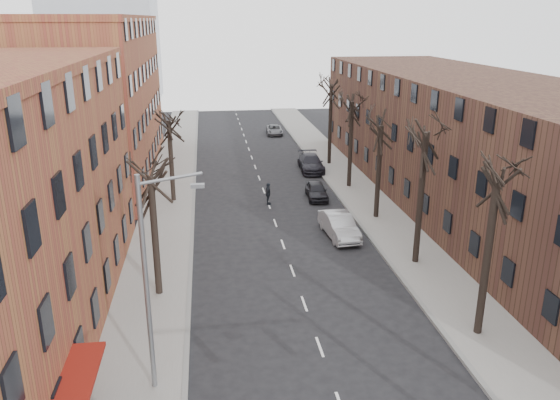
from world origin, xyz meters
name	(u,v)px	position (x,y,z in m)	size (l,w,h in m)	color
sidewalk_left	(170,197)	(-8.00, 35.00, 0.07)	(4.00, 90.00, 0.15)	gray
sidewalk_right	(356,189)	(8.00, 35.00, 0.07)	(4.00, 90.00, 0.15)	gray
building_left_far	(83,100)	(-16.00, 44.00, 7.00)	(12.00, 28.00, 14.00)	brown
building_right	(476,144)	(16.00, 30.00, 5.00)	(12.00, 50.00, 10.00)	#4C3123
tree_right_b	(477,335)	(7.60, 12.00, 0.00)	(5.20, 5.20, 10.80)	black
tree_right_c	(415,263)	(7.60, 20.00, 0.00)	(5.20, 5.20, 11.60)	black
tree_right_d	(376,218)	(7.60, 28.00, 0.00)	(5.20, 5.20, 10.00)	black
tree_right_e	(349,187)	(7.60, 36.00, 0.00)	(5.20, 5.20, 10.80)	black
tree_right_f	(329,164)	(7.60, 44.00, 0.00)	(5.20, 5.20, 11.60)	black
tree_left_a	(160,295)	(-7.60, 18.00, 0.00)	(5.20, 5.20, 9.50)	black
tree_left_b	(174,202)	(-7.60, 34.00, 0.00)	(5.20, 5.20, 9.50)	black
streetlight	(150,276)	(-7.03, 10.00, 5.01)	(2.45, 0.22, 9.03)	slate
silver_sedan	(339,226)	(4.00, 24.87, 0.80)	(1.69, 4.85, 1.60)	#A4A6AB
parked_car_near	(316,191)	(4.12, 33.28, 0.68)	(1.60, 3.99, 1.36)	black
parked_car_mid	(311,163)	(5.30, 41.89, 0.78)	(2.19, 5.40, 1.57)	black
parked_car_far	(274,130)	(3.96, 59.89, 0.59)	(1.96, 4.24, 1.18)	slate
pedestrian_crossing	(268,194)	(-0.03, 32.24, 0.90)	(1.05, 0.44, 1.80)	black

